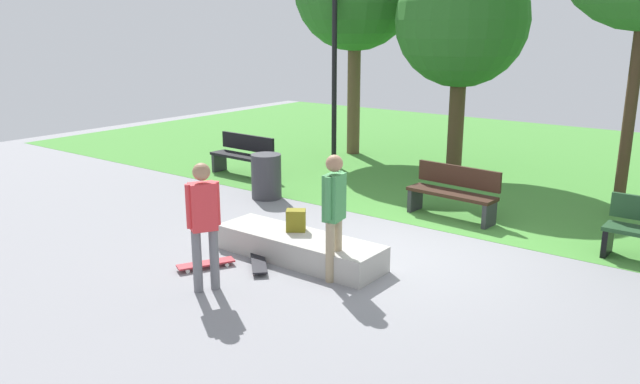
# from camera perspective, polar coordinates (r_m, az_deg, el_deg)

# --- Properties ---
(ground_plane) EXTENTS (28.00, 28.00, 0.00)m
(ground_plane) POSITION_cam_1_polar(r_m,az_deg,el_deg) (9.46, 7.76, -5.48)
(ground_plane) COLOR gray
(grass_lawn) EXTENTS (26.60, 12.77, 0.01)m
(grass_lawn) POSITION_cam_1_polar(r_m,az_deg,el_deg) (16.30, 21.10, 2.36)
(grass_lawn) COLOR #478C38
(grass_lawn) RESTS_ON ground_plane
(concrete_ledge) EXTENTS (2.61, 0.77, 0.37)m
(concrete_ledge) POSITION_cam_1_polar(r_m,az_deg,el_deg) (9.04, -1.97, -5.08)
(concrete_ledge) COLOR #A8A59E
(concrete_ledge) RESTS_ON ground_plane
(backpack_on_ledge) EXTENTS (0.34, 0.32, 0.32)m
(backpack_on_ledge) POSITION_cam_1_polar(r_m,az_deg,el_deg) (9.12, -2.22, -2.61)
(backpack_on_ledge) COLOR olive
(backpack_on_ledge) RESTS_ON concrete_ledge
(skater_performing_trick) EXTENTS (0.33, 0.39, 1.67)m
(skater_performing_trick) POSITION_cam_1_polar(r_m,az_deg,el_deg) (7.88, -10.62, -2.32)
(skater_performing_trick) COLOR slate
(skater_performing_trick) RESTS_ON ground_plane
(skater_watching) EXTENTS (0.25, 0.43, 1.70)m
(skater_watching) POSITION_cam_1_polar(r_m,az_deg,el_deg) (8.10, 1.30, -1.46)
(skater_watching) COLOR tan
(skater_watching) RESTS_ON ground_plane
(skateboard_by_ledge) EXTENTS (0.55, 0.80, 0.08)m
(skateboard_by_ledge) POSITION_cam_1_polar(r_m,az_deg,el_deg) (8.91, -10.42, -6.47)
(skateboard_by_ledge) COLOR #A5262D
(skateboard_by_ledge) RESTS_ON ground_plane
(skateboard_spare) EXTENTS (0.71, 0.70, 0.08)m
(skateboard_spare) POSITION_cam_1_polar(r_m,az_deg,el_deg) (8.83, -5.65, -6.48)
(skateboard_spare) COLOR black
(skateboard_spare) RESTS_ON ground_plane
(park_bench_far_left) EXTENTS (1.63, 0.59, 0.91)m
(park_bench_far_left) POSITION_cam_1_polar(r_m,az_deg,el_deg) (11.15, 12.14, 0.07)
(park_bench_far_left) COLOR #331E14
(park_bench_far_left) RESTS_ON ground_plane
(park_bench_by_oak) EXTENTS (1.61, 0.52, 0.91)m
(park_bench_by_oak) POSITION_cam_1_polar(r_m,az_deg,el_deg) (14.15, -7.05, 3.44)
(park_bench_by_oak) COLOR black
(park_bench_by_oak) RESTS_ON ground_plane
(tree_broad_elm) EXTENTS (2.89, 2.89, 4.85)m
(tree_broad_elm) POSITION_cam_1_polar(r_m,az_deg,el_deg) (14.30, 12.87, 15.01)
(tree_broad_elm) COLOR #4C3823
(tree_broad_elm) RESTS_ON grass_lawn
(lamp_post) EXTENTS (0.28, 0.28, 5.00)m
(lamp_post) POSITION_cam_1_polar(r_m,az_deg,el_deg) (14.76, 1.34, 13.79)
(lamp_post) COLOR black
(lamp_post) RESTS_ON ground_plane
(trash_bin) EXTENTS (0.59, 0.59, 0.88)m
(trash_bin) POSITION_cam_1_polar(r_m,az_deg,el_deg) (12.22, -4.94, 1.45)
(trash_bin) COLOR #333338
(trash_bin) RESTS_ON ground_plane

